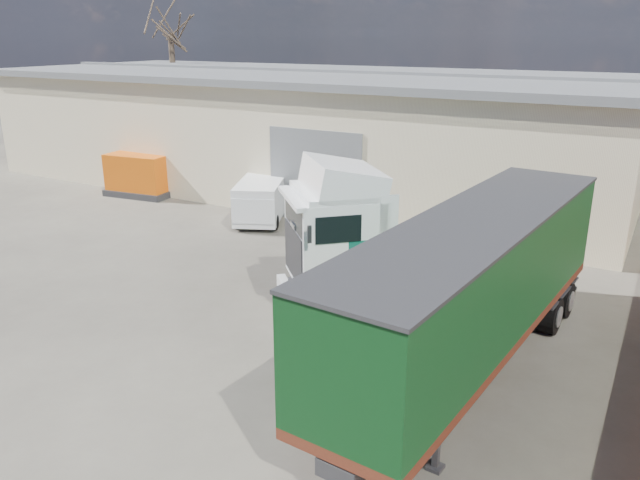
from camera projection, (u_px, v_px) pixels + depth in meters
The scene contains 7 objects.
ground at pixel (181, 335), 15.29m from camera, with size 120.00×120.00×0.00m, color #272520.
warehouse at pixel (306, 127), 30.46m from camera, with size 30.60×12.60×5.42m.
bare_tree at pixel (169, 18), 37.74m from camera, with size 4.00×4.00×9.60m.
tractor_unit at pixel (364, 248), 16.13m from camera, with size 5.97×5.85×4.13m.
box_trailer at pixel (476, 280), 13.01m from camera, with size 3.16×10.73×3.51m.
panel_van at pixel (262, 200), 24.42m from camera, with size 3.08×4.26×1.62m.
orange_skip at pixel (141, 177), 28.29m from camera, with size 3.23×2.25×1.89m.
Camera 1 is at (9.79, -10.28, 7.03)m, focal length 35.00 mm.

